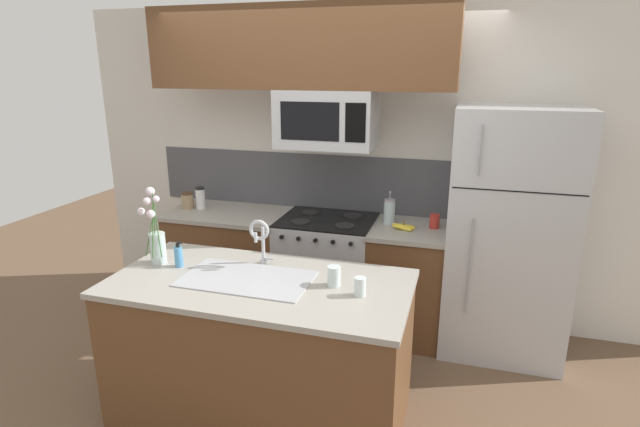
{
  "coord_description": "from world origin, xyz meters",
  "views": [
    {
      "loc": [
        1.04,
        -2.82,
        2.12
      ],
      "look_at": [
        0.13,
        0.27,
        1.16
      ],
      "focal_mm": 28.0,
      "sensor_mm": 36.0,
      "label": 1
    }
  ],
  "objects_px": {
    "drinking_glass": "(334,276)",
    "microwave": "(327,119)",
    "storage_jar_tall": "(188,201)",
    "spare_glass": "(360,287)",
    "sink_faucet": "(260,236)",
    "refrigerator": "(508,234)",
    "banana_bunch": "(403,227)",
    "dish_soap_bottle": "(179,256)",
    "storage_jar_medium": "(200,198)",
    "flower_vase": "(156,241)",
    "coffee_tin": "(435,221)",
    "stove_range": "(327,271)",
    "french_press": "(389,212)"
  },
  "relations": [
    {
      "from": "storage_jar_medium",
      "to": "stove_range",
      "type": "bearing_deg",
      "value": -1.21
    },
    {
      "from": "microwave",
      "to": "french_press",
      "type": "xyz_separation_m",
      "value": [
        0.49,
        0.08,
        -0.72
      ]
    },
    {
      "from": "spare_glass",
      "to": "drinking_glass",
      "type": "bearing_deg",
      "value": 154.04
    },
    {
      "from": "storage_jar_tall",
      "to": "drinking_glass",
      "type": "xyz_separation_m",
      "value": [
        1.65,
        -1.19,
        -0.01
      ]
    },
    {
      "from": "coffee_tin",
      "to": "drinking_glass",
      "type": "relative_size",
      "value": 0.93
    },
    {
      "from": "sink_faucet",
      "to": "spare_glass",
      "type": "bearing_deg",
      "value": -19.39
    },
    {
      "from": "coffee_tin",
      "to": "dish_soap_bottle",
      "type": "distance_m",
      "value": 1.93
    },
    {
      "from": "dish_soap_bottle",
      "to": "flower_vase",
      "type": "relative_size",
      "value": 0.34
    },
    {
      "from": "sink_faucet",
      "to": "flower_vase",
      "type": "bearing_deg",
      "value": -166.93
    },
    {
      "from": "storage_jar_medium",
      "to": "flower_vase",
      "type": "relative_size",
      "value": 0.4
    },
    {
      "from": "refrigerator",
      "to": "spare_glass",
      "type": "height_order",
      "value": "refrigerator"
    },
    {
      "from": "flower_vase",
      "to": "refrigerator",
      "type": "bearing_deg",
      "value": 29.0
    },
    {
      "from": "french_press",
      "to": "spare_glass",
      "type": "bearing_deg",
      "value": -87.79
    },
    {
      "from": "stove_range",
      "to": "refrigerator",
      "type": "distance_m",
      "value": 1.46
    },
    {
      "from": "refrigerator",
      "to": "sink_faucet",
      "type": "bearing_deg",
      "value": -145.38
    },
    {
      "from": "drinking_glass",
      "to": "microwave",
      "type": "bearing_deg",
      "value": 107.81
    },
    {
      "from": "sink_faucet",
      "to": "spare_glass",
      "type": "distance_m",
      "value": 0.74
    },
    {
      "from": "coffee_tin",
      "to": "sink_faucet",
      "type": "bearing_deg",
      "value": -132.37
    },
    {
      "from": "banana_bunch",
      "to": "drinking_glass",
      "type": "height_order",
      "value": "drinking_glass"
    },
    {
      "from": "storage_jar_tall",
      "to": "dish_soap_bottle",
      "type": "distance_m",
      "value": 1.35
    },
    {
      "from": "refrigerator",
      "to": "dish_soap_bottle",
      "type": "distance_m",
      "value": 2.35
    },
    {
      "from": "sink_faucet",
      "to": "flower_vase",
      "type": "relative_size",
      "value": 0.63
    },
    {
      "from": "sink_faucet",
      "to": "spare_glass",
      "type": "height_order",
      "value": "sink_faucet"
    },
    {
      "from": "drinking_glass",
      "to": "storage_jar_medium",
      "type": "bearing_deg",
      "value": 141.65
    },
    {
      "from": "stove_range",
      "to": "drinking_glass",
      "type": "bearing_deg",
      "value": -72.48
    },
    {
      "from": "microwave",
      "to": "spare_glass",
      "type": "distance_m",
      "value": 1.56
    },
    {
      "from": "storage_jar_medium",
      "to": "dish_soap_bottle",
      "type": "height_order",
      "value": "storage_jar_medium"
    },
    {
      "from": "stove_range",
      "to": "flower_vase",
      "type": "bearing_deg",
      "value": -123.52
    },
    {
      "from": "sink_faucet",
      "to": "dish_soap_bottle",
      "type": "bearing_deg",
      "value": -161.89
    },
    {
      "from": "stove_range",
      "to": "sink_faucet",
      "type": "distance_m",
      "value": 1.23
    },
    {
      "from": "storage_jar_medium",
      "to": "french_press",
      "type": "height_order",
      "value": "french_press"
    },
    {
      "from": "storage_jar_tall",
      "to": "french_press",
      "type": "relative_size",
      "value": 0.53
    },
    {
      "from": "storage_jar_tall",
      "to": "banana_bunch",
      "type": "relative_size",
      "value": 0.74
    },
    {
      "from": "banana_bunch",
      "to": "microwave",
      "type": "bearing_deg",
      "value": 176.42
    },
    {
      "from": "french_press",
      "to": "dish_soap_bottle",
      "type": "height_order",
      "value": "french_press"
    },
    {
      "from": "french_press",
      "to": "dish_soap_bottle",
      "type": "xyz_separation_m",
      "value": [
        -1.12,
        -1.25,
        -0.03
      ]
    },
    {
      "from": "french_press",
      "to": "microwave",
      "type": "bearing_deg",
      "value": -170.69
    },
    {
      "from": "dish_soap_bottle",
      "to": "drinking_glass",
      "type": "distance_m",
      "value": 1.0
    },
    {
      "from": "dish_soap_bottle",
      "to": "french_press",
      "type": "bearing_deg",
      "value": 48.17
    },
    {
      "from": "stove_range",
      "to": "sink_faucet",
      "type": "height_order",
      "value": "sink_faucet"
    },
    {
      "from": "dish_soap_bottle",
      "to": "storage_jar_medium",
      "type": "bearing_deg",
      "value": 113.71
    },
    {
      "from": "storage_jar_tall",
      "to": "dish_soap_bottle",
      "type": "bearing_deg",
      "value": -61.44
    },
    {
      "from": "refrigerator",
      "to": "banana_bunch",
      "type": "height_order",
      "value": "refrigerator"
    },
    {
      "from": "refrigerator",
      "to": "storage_jar_tall",
      "type": "bearing_deg",
      "value": -179.54
    },
    {
      "from": "refrigerator",
      "to": "drinking_glass",
      "type": "distance_m",
      "value": 1.58
    },
    {
      "from": "banana_bunch",
      "to": "refrigerator",
      "type": "bearing_deg",
      "value": 5.99
    },
    {
      "from": "storage_jar_tall",
      "to": "storage_jar_medium",
      "type": "height_order",
      "value": "storage_jar_medium"
    },
    {
      "from": "refrigerator",
      "to": "dish_soap_bottle",
      "type": "height_order",
      "value": "refrigerator"
    },
    {
      "from": "flower_vase",
      "to": "spare_glass",
      "type": "bearing_deg",
      "value": -3.94
    },
    {
      "from": "banana_bunch",
      "to": "sink_faucet",
      "type": "distance_m",
      "value": 1.25
    }
  ]
}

